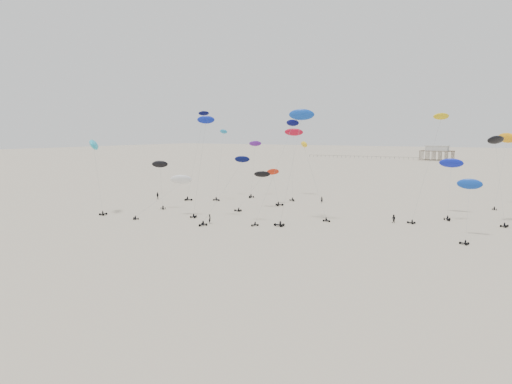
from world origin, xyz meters
The scene contains 26 objects.
ground_plane centered at (0.00, 200.00, 0.00)m, with size 900.00×900.00×0.00m, color beige.
pavilion_main centered at (-10.00, 350.00, 4.22)m, with size 21.00×13.00×9.80m.
pier_fence centered at (-62.00, 350.00, 0.77)m, with size 80.20×0.20×1.50m.
rig_0 centered at (-24.18, 129.09, 9.31)m, with size 5.32×9.81×16.54m.
rig_1 centered at (-16.28, 92.73, 16.44)m, with size 4.26×6.04×22.65m.
rig_2 centered at (29.58, 111.24, 16.41)m, with size 6.74×9.22×23.21m.
rig_3 centered at (-7.49, 88.64, 8.02)m, with size 6.26×11.60×15.67m.
rig_4 centered at (-32.41, 97.14, 8.66)m, with size 5.15×4.20×11.98m.
rig_5 centered at (-10.93, 117.47, 5.62)m, with size 6.46×6.56×9.41m.
rig_6 centered at (31.38, 124.56, 10.05)m, with size 5.60×14.77×15.90m.
rig_7 centered at (-31.08, 122.09, 10.91)m, with size 8.62×14.56×22.32m.
rig_8 centered at (41.48, 146.71, 16.39)m, with size 6.19×16.02×20.45m.
rig_10 centered at (-11.99, 109.72, 6.65)m, with size 4.57×11.92×11.87m.
rig_11 centered at (5.76, 102.26, 11.30)m, with size 9.53×5.81×17.36m.
rig_12 centered at (38.34, 98.85, 8.23)m, with size 4.51×10.45×12.13m.
rig_13 centered at (4.60, 97.74, 18.78)m, with size 5.78×11.47×24.12m.
rig_14 centered at (-14.61, 136.45, 16.90)m, with size 10.10×15.74×22.25m.
rig_15 centered at (-40.86, 84.08, 14.54)m, with size 7.95×6.38×17.54m.
rig_16 centered at (41.43, 117.29, 14.33)m, with size 6.33×10.53×18.66m.
rig_17 centered at (-22.62, 90.97, 7.27)m, with size 8.44×13.10×13.13m.
rig_18 centered at (1.49, 96.75, 15.16)m, with size 5.22×13.87×23.22m.
rig_19 centered at (-33.56, 113.01, 10.79)m, with size 6.05×5.77×24.78m.
spectator_0 centered at (-10.05, 86.15, 0.00)m, with size 0.82×0.56×2.24m, color black.
spectator_1 centered at (23.32, 105.37, 0.00)m, with size 1.03×0.60×2.10m, color black.
spectator_2 centered at (-44.45, 109.77, 0.00)m, with size 1.35×0.73×2.28m, color black.
spectator_3 centered at (-1.12, 125.88, 0.00)m, with size 0.72×0.50×1.99m, color black.
Camera 1 is at (48.95, 1.63, 19.10)m, focal length 35.00 mm.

